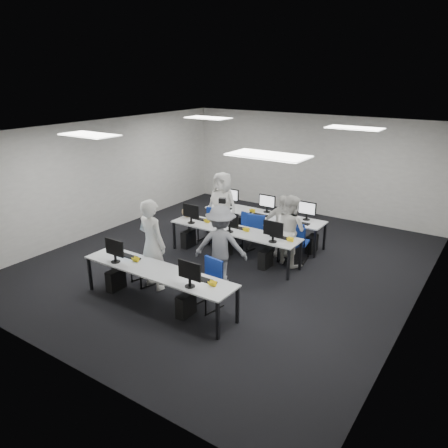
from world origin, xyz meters
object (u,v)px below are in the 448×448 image
Objects in this scene: chair_6 at (257,237)px; chair_5 at (222,229)px; chair_0 at (146,270)px; chair_2 at (209,231)px; chair_3 at (243,239)px; chair_4 at (291,250)px; chair_1 at (207,293)px; chair_7 at (298,249)px; student_3 at (281,226)px; desk_front at (158,272)px; student_1 at (290,230)px; desk_mid at (234,232)px; student_2 at (222,206)px; student_0 at (152,244)px; photographer at (221,245)px.

chair_5 is at bearing 164.78° from chair_6.
chair_0 reaches higher than chair_2.
chair_5 is 1.05m from chair_6.
chair_3 reaches higher than chair_5.
chair_4 is at bearing 2.23° from chair_2.
chair_1 is 3.49m from chair_5.
chair_7 is (2.13, 2.80, -0.01)m from chair_0.
chair_0 is at bearing -139.66° from student_3.
chair_1 reaches higher than desk_front.
student_3 is at bearing -20.93° from student_1.
desk_mid is 3.81× the size of chair_2.
chair_7 is at bearing 30.87° from desk_mid.
chair_1 is at bearing -61.38° from student_2.
desk_mid is at bearing -98.50° from student_0.
desk_mid is 1.35m from student_2.
chair_6 is 0.62× the size of student_3.
desk_front is 0.82m from student_0.
chair_1 is (0.79, -2.15, -0.39)m from desk_mid.
desk_front is at bearing -141.41° from chair_1.
desk_front is 2.60m from desk_mid.
chair_2 is at bearing -171.11° from chair_3.
student_1 is at bearing -81.07° from chair_4.
photographer reaches higher than chair_2.
chair_3 reaches higher than desk_front.
chair_6 is at bearing 111.20° from chair_1.
student_3 is (-0.37, 0.21, 0.46)m from chair_4.
chair_3 is at bearing 117.17° from chair_1.
chair_3 is at bearing 92.26° from desk_front.
student_0 reaches higher than desk_front.
chair_3 is at bearing -22.51° from student_2.
desk_mid is 3.64× the size of chair_5.
chair_2 is 0.47× the size of student_2.
chair_0 is at bearing -120.32° from chair_4.
chair_3 is 0.49× the size of student_0.
desk_mid is at bearing -42.49° from chair_5.
desk_mid is 1.15m from student_3.
photographer is (0.44, 1.42, 0.16)m from desk_front.
student_0 reaches higher than chair_1.
chair_5 is (-1.72, 3.03, -0.01)m from chair_1.
desk_mid is 1.27m from photographer.
chair_3 reaches higher than chair_7.
student_1 is 0.50m from student_3.
desk_front is 3.45× the size of chair_1.
chair_6 is at bearing 88.13° from desk_front.
student_2 reaches higher than student_1.
student_3 is at bearing -4.47° from student_2.
chair_7 is 2.32m from student_2.
desk_mid is (0.00, 2.60, 0.00)m from desk_front.
student_3 is (-0.47, 0.06, 0.47)m from chair_7.
chair_1 is 1.17m from photographer.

